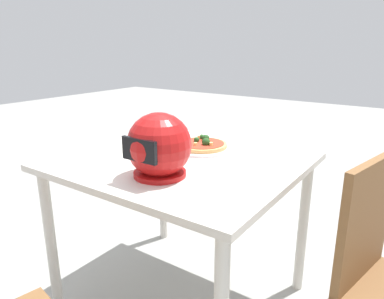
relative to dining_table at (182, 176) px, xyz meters
name	(u,v)px	position (x,y,z in m)	size (l,w,h in m)	color
ground_plane	(183,296)	(0.00, 0.00, -0.67)	(14.00, 14.00, 0.00)	#9E9E99
dining_table	(182,176)	(0.00, 0.00, 0.00)	(1.06, 0.96, 0.76)	beige
pizza_plate	(202,148)	(0.01, -0.18, 0.10)	(0.31, 0.31, 0.01)	white
pizza	(202,144)	(0.01, -0.18, 0.11)	(0.26, 0.26, 0.05)	tan
motorcycle_helmet	(159,147)	(-0.07, 0.24, 0.21)	(0.26, 0.26, 0.26)	#B21414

